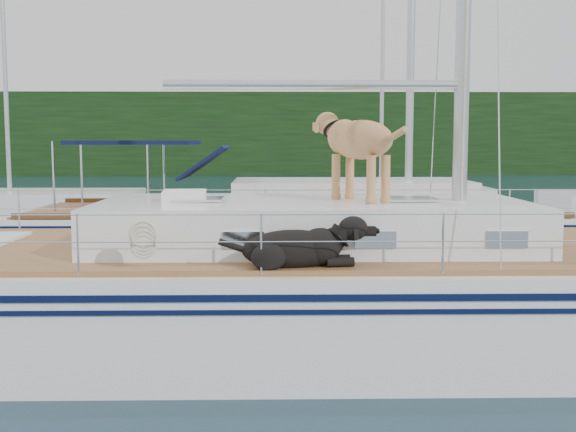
{
  "coord_description": "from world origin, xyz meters",
  "views": [
    {
      "loc": [
        0.33,
        -8.79,
        2.55
      ],
      "look_at": [
        0.5,
        0.2,
        1.6
      ],
      "focal_mm": 45.0,
      "sensor_mm": 36.0,
      "label": 1
    }
  ],
  "objects": [
    {
      "name": "bg_boat_west",
      "position": [
        -8.0,
        14.0,
        0.45
      ],
      "size": [
        8.0,
        3.0,
        11.65
      ],
      "color": "white",
      "rests_on": "ground"
    },
    {
      "name": "ground",
      "position": [
        0.0,
        0.0,
        0.0
      ],
      "size": [
        120.0,
        120.0,
        0.0
      ],
      "primitive_type": "plane",
      "color": "black",
      "rests_on": "ground"
    },
    {
      "name": "neighbor_sailboat",
      "position": [
        0.82,
        6.07,
        0.63
      ],
      "size": [
        11.0,
        3.5,
        13.3
      ],
      "color": "white",
      "rests_on": "ground"
    },
    {
      "name": "main_sailboat",
      "position": [
        0.11,
        -0.01,
        0.69
      ],
      "size": [
        12.0,
        3.8,
        14.01
      ],
      "color": "white",
      "rests_on": "ground"
    },
    {
      "name": "shore_bank",
      "position": [
        0.0,
        46.2,
        0.6
      ],
      "size": [
        92.0,
        1.0,
        1.2
      ],
      "primitive_type": "cube",
      "color": "#595147",
      "rests_on": "ground"
    },
    {
      "name": "bg_boat_center",
      "position": [
        4.0,
        16.0,
        0.45
      ],
      "size": [
        7.2,
        3.0,
        11.65
      ],
      "color": "white",
      "rests_on": "ground"
    },
    {
      "name": "tree_line",
      "position": [
        0.0,
        45.0,
        3.0
      ],
      "size": [
        90.0,
        3.0,
        6.0
      ],
      "primitive_type": "cube",
      "color": "black",
      "rests_on": "ground"
    }
  ]
}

